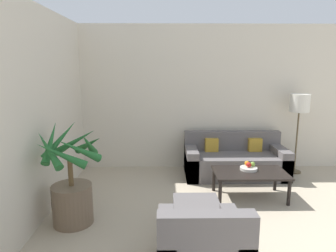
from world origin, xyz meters
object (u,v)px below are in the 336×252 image
Objects in this scene: sofa_loveseat at (235,161)px; apple_green at (253,164)px; fruit_bowl at (249,169)px; ottoman at (196,216)px; coffee_table at (250,175)px; armchair at (201,249)px; potted_palm at (72,188)px; floor_lamp at (299,106)px; apple_red at (249,165)px; orange_fruit at (247,163)px.

apple_green is at bearing -85.04° from sofa_loveseat.
fruit_bowl is 0.47× the size of ottoman.
armchair is (-0.93, -1.68, -0.10)m from coffee_table.
ottoman is (-0.89, -1.85, -0.09)m from sofa_loveseat.
armchair is at bearing -117.84° from fruit_bowl.
fruit_bowl is at bearing 18.11° from potted_palm.
potted_palm is at bearing -163.65° from coffee_table.
floor_lamp is 3.60m from armchair.
apple_red is at bearing 124.96° from fruit_bowl.
orange_fruit is at bearing 94.22° from fruit_bowl.
apple_red is at bearing -89.98° from sofa_loveseat.
apple_red is at bearing 62.18° from armchair.
apple_green is 1.43m from ottoman.
potted_palm is at bearing -161.52° from apple_green.
coffee_table is at bearing 45.14° from ottoman.
orange_fruit is (-0.01, 0.08, 0.06)m from fruit_bowl.
fruit_bowl is at bearing 62.16° from armchair.
armchair is at bearing -92.96° from ottoman.
apple_red is (2.41, 0.79, 0.02)m from potted_palm.
apple_red is at bearing -85.95° from orange_fruit.
armchair reaches higher than coffee_table.
armchair is at bearing -109.43° from sofa_loveseat.
floor_lamp reaches higher than orange_fruit.
armchair reaches higher than ottoman.
ottoman is (-0.96, -1.02, -0.31)m from apple_green.
armchair is at bearing -126.99° from floor_lamp.
floor_lamp is 2.67× the size of ottoman.
sofa_loveseat reaches higher than apple_green.
floor_lamp is 1.81m from coffee_table.
apple_green is 0.09× the size of armchair.
armchair is 1.52× the size of ottoman.
ottoman is (0.04, 0.78, -0.08)m from armchair.
fruit_bowl is (0.00, -0.87, 0.16)m from sofa_loveseat.
coffee_table is (-1.15, -1.09, -0.88)m from floor_lamp.
orange_fruit is 1.41m from ottoman.
sofa_loveseat is 0.82m from orange_fruit.
coffee_table is 0.19m from apple_green.
apple_red is 1.06× the size of orange_fruit.
potted_palm is 1.56m from ottoman.
sofa_loveseat is at bearing 64.34° from ottoman.
coffee_table is at bearing 16.35° from potted_palm.
apple_red is at bearing -150.35° from apple_green.
potted_palm is at bearing -153.29° from floor_lamp.
armchair is at bearing -118.99° from coffee_table.
sofa_loveseat is 0.86m from apple_green.
floor_lamp is at bearing 44.13° from ottoman.
fruit_bowl is at bearing 47.66° from ottoman.
fruit_bowl is 0.10m from apple_green.
ottoman is (-2.04, -1.98, -1.06)m from floor_lamp.
potted_palm is 2.62m from apple_green.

